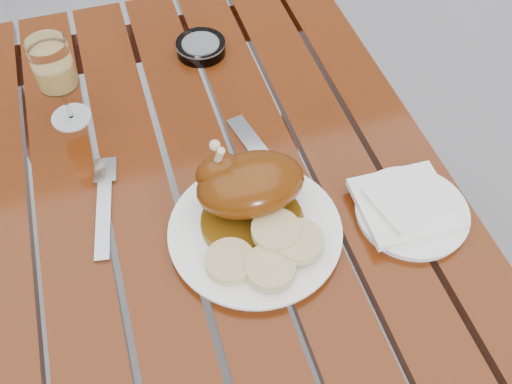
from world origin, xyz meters
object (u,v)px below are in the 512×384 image
wine_glass (59,83)px  side_plate (411,212)px  table (224,303)px  dinner_plate (255,232)px  ashtray (201,47)px

wine_glass → side_plate: bearing=-37.5°
table → dinner_plate: (0.04, -0.08, 0.38)m
dinner_plate → table: bearing=117.6°
dinner_plate → wine_glass: size_ratio=1.58×
dinner_plate → wine_glass: wine_glass is taller
table → side_plate: side_plate is taller
wine_glass → side_plate: 0.64m
table → ashtray: bearing=79.4°
table → side_plate: size_ratio=6.57×
wine_glass → ashtray: size_ratio=1.71×
wine_glass → table: bearing=-52.1°
dinner_plate → wine_glass: bearing=125.6°
side_plate → ashtray: bearing=114.4°
ashtray → wine_glass: bearing=-157.6°
side_plate → wine_glass: bearing=142.5°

